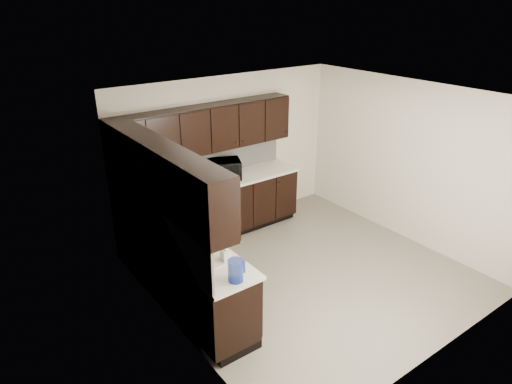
{
  "coord_description": "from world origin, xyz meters",
  "views": [
    {
      "loc": [
        -3.81,
        -3.97,
        3.62
      ],
      "look_at": [
        -0.45,
        0.6,
        1.16
      ],
      "focal_mm": 32.0,
      "sensor_mm": 36.0,
      "label": 1
    }
  ],
  "objects_px": {
    "storage_bin": "(153,204)",
    "blue_pitcher": "(236,271)",
    "toaster_oven": "(171,186)",
    "sink": "(201,257)",
    "microwave": "(222,169)"
  },
  "relations": [
    {
      "from": "blue_pitcher",
      "to": "microwave",
      "type": "bearing_deg",
      "value": 44.86
    },
    {
      "from": "sink",
      "to": "toaster_oven",
      "type": "bearing_deg",
      "value": 73.7
    },
    {
      "from": "sink",
      "to": "microwave",
      "type": "bearing_deg",
      "value": 51.21
    },
    {
      "from": "microwave",
      "to": "storage_bin",
      "type": "relative_size",
      "value": 1.25
    },
    {
      "from": "microwave",
      "to": "storage_bin",
      "type": "height_order",
      "value": "microwave"
    },
    {
      "from": "microwave",
      "to": "toaster_oven",
      "type": "height_order",
      "value": "microwave"
    },
    {
      "from": "toaster_oven",
      "to": "blue_pitcher",
      "type": "height_order",
      "value": "blue_pitcher"
    },
    {
      "from": "blue_pitcher",
      "to": "sink",
      "type": "bearing_deg",
      "value": 75.97
    },
    {
      "from": "sink",
      "to": "microwave",
      "type": "height_order",
      "value": "microwave"
    },
    {
      "from": "toaster_oven",
      "to": "storage_bin",
      "type": "xyz_separation_m",
      "value": [
        -0.45,
        -0.36,
        -0.02
      ]
    },
    {
      "from": "sink",
      "to": "storage_bin",
      "type": "height_order",
      "value": "sink"
    },
    {
      "from": "microwave",
      "to": "toaster_oven",
      "type": "xyz_separation_m",
      "value": [
        -0.92,
        -0.05,
        -0.04
      ]
    },
    {
      "from": "storage_bin",
      "to": "blue_pitcher",
      "type": "relative_size",
      "value": 1.85
    },
    {
      "from": "toaster_oven",
      "to": "microwave",
      "type": "bearing_deg",
      "value": 1.05
    },
    {
      "from": "storage_bin",
      "to": "blue_pitcher",
      "type": "distance_m",
      "value": 2.05
    }
  ]
}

